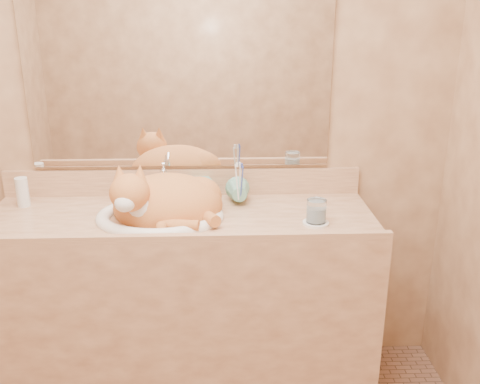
{
  "coord_description": "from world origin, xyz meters",
  "views": [
    {
      "loc": [
        0.17,
        -1.32,
        1.66
      ],
      "look_at": [
        0.25,
        0.7,
        0.96
      ],
      "focal_mm": 40.0,
      "sensor_mm": 36.0,
      "label": 1
    }
  ],
  "objects_px": {
    "toothbrush_cup": "(240,196)",
    "water_glass": "(316,211)",
    "sink_basin": "(159,200)",
    "cat": "(163,199)",
    "soap_dispenser": "(203,180)",
    "vanity_counter": "(183,306)"
  },
  "relations": [
    {
      "from": "soap_dispenser",
      "to": "vanity_counter",
      "type": "bearing_deg",
      "value": -136.22
    },
    {
      "from": "sink_basin",
      "to": "cat",
      "type": "bearing_deg",
      "value": 31.84
    },
    {
      "from": "sink_basin",
      "to": "soap_dispenser",
      "type": "xyz_separation_m",
      "value": [
        0.17,
        0.19,
        0.02
      ]
    },
    {
      "from": "vanity_counter",
      "to": "soap_dispenser",
      "type": "distance_m",
      "value": 0.56
    },
    {
      "from": "cat",
      "to": "soap_dispenser",
      "type": "bearing_deg",
      "value": 49.04
    },
    {
      "from": "vanity_counter",
      "to": "sink_basin",
      "type": "height_order",
      "value": "sink_basin"
    },
    {
      "from": "toothbrush_cup",
      "to": "water_glass",
      "type": "bearing_deg",
      "value": -34.38
    },
    {
      "from": "sink_basin",
      "to": "water_glass",
      "type": "distance_m",
      "value": 0.63
    },
    {
      "from": "sink_basin",
      "to": "water_glass",
      "type": "relative_size",
      "value": 5.51
    },
    {
      "from": "cat",
      "to": "soap_dispenser",
      "type": "height_order",
      "value": "same"
    },
    {
      "from": "soap_dispenser",
      "to": "water_glass",
      "type": "bearing_deg",
      "value": -47.47
    },
    {
      "from": "cat",
      "to": "soap_dispenser",
      "type": "xyz_separation_m",
      "value": [
        0.16,
        0.18,
        0.02
      ]
    },
    {
      "from": "vanity_counter",
      "to": "soap_dispenser",
      "type": "bearing_deg",
      "value": 59.79
    },
    {
      "from": "cat",
      "to": "toothbrush_cup",
      "type": "distance_m",
      "value": 0.33
    },
    {
      "from": "vanity_counter",
      "to": "cat",
      "type": "bearing_deg",
      "value": -171.0
    },
    {
      "from": "sink_basin",
      "to": "cat",
      "type": "relative_size",
      "value": 1.12
    },
    {
      "from": "toothbrush_cup",
      "to": "vanity_counter",
      "type": "bearing_deg",
      "value": -159.77
    },
    {
      "from": "cat",
      "to": "toothbrush_cup",
      "type": "relative_size",
      "value": 4.18
    },
    {
      "from": "toothbrush_cup",
      "to": "sink_basin",
      "type": "bearing_deg",
      "value": -160.99
    },
    {
      "from": "toothbrush_cup",
      "to": "water_glass",
      "type": "height_order",
      "value": "water_glass"
    },
    {
      "from": "toothbrush_cup",
      "to": "soap_dispenser",
      "type": "bearing_deg",
      "value": 154.62
    },
    {
      "from": "sink_basin",
      "to": "soap_dispenser",
      "type": "distance_m",
      "value": 0.25
    }
  ]
}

